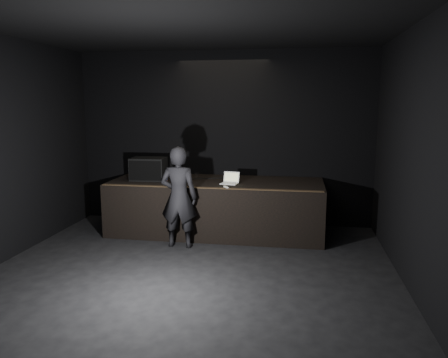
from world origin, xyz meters
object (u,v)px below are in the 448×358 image
object	(u,v)px
beer_can	(166,179)
person	(179,197)
stage_riser	(217,207)
laptop	(230,181)
stage_monitor	(148,169)

from	to	relation	value
beer_can	person	size ratio (longest dim) A/B	0.09
stage_riser	beer_can	xyz separation A→B (m)	(-0.89, -0.33, 0.58)
laptop	person	size ratio (longest dim) A/B	0.20
stage_riser	stage_monitor	xyz separation A→B (m)	(-1.31, -0.10, 0.71)
laptop	stage_monitor	bearing A→B (deg)	-173.70
stage_riser	beer_can	distance (m)	1.11
stage_monitor	beer_can	world-z (taller)	stage_monitor
beer_can	person	xyz separation A→B (m)	(0.41, -0.62, -0.20)
stage_monitor	stage_riser	bearing A→B (deg)	1.53
stage_monitor	laptop	size ratio (longest dim) A/B	1.95
stage_riser	stage_monitor	world-z (taller)	stage_monitor
stage_riser	beer_can	bearing A→B (deg)	-159.43
person	stage_monitor	bearing A→B (deg)	-45.51
stage_monitor	person	xyz separation A→B (m)	(0.83, -0.85, -0.34)
stage_monitor	laptop	world-z (taller)	stage_monitor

